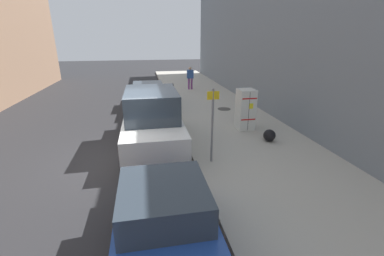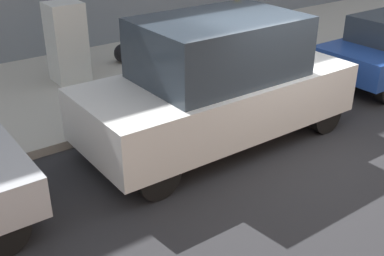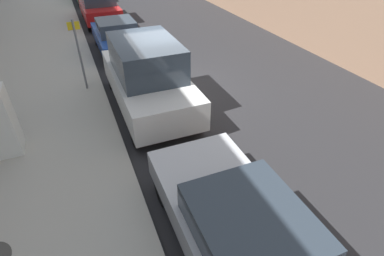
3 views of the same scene
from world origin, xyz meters
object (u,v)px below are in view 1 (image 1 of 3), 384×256
street_sign_post (212,122)px  pedestrian_walking_far (190,77)px  fire_hydrant (172,88)px  parked_van_white (152,120)px  discarded_refrigerator (245,109)px  trash_bag (269,135)px  parked_sedan_silver (148,96)px  parked_hatchback_blue (165,225)px

street_sign_post → pedestrian_walking_far: size_ratio=1.40×
fire_hydrant → pedestrian_walking_far: (-1.51, -1.46, 0.56)m
pedestrian_walking_far → parked_van_white: 10.52m
discarded_refrigerator → trash_bag: 1.68m
discarded_refrigerator → street_sign_post: 3.51m
fire_hydrant → parked_sedan_silver: size_ratio=0.16×
fire_hydrant → parked_van_white: 8.75m
trash_bag → parked_van_white: parked_van_white is taller
parked_hatchback_blue → trash_bag: bearing=-133.1°
trash_bag → fire_hydrant: bearing=-74.1°
parked_sedan_silver → parked_hatchback_blue: bearing=90.0°
parked_sedan_silver → parked_van_white: parked_van_white is taller
discarded_refrigerator → parked_sedan_silver: 6.07m
parked_hatchback_blue → pedestrian_walking_far: bearing=-101.9°
street_sign_post → trash_bag: (-2.55, -1.21, -1.07)m
street_sign_post → parked_sedan_silver: size_ratio=0.50×
parked_van_white → parked_hatchback_blue: size_ratio=1.21×
pedestrian_walking_far → parked_hatchback_blue: size_ratio=0.43×
trash_bag → parked_sedan_silver: size_ratio=0.10×
trash_bag → pedestrian_walking_far: pedestrian_walking_far is taller
street_sign_post → pedestrian_walking_far: 11.88m
fire_hydrant → parked_van_white: bearing=78.9°
fire_hydrant → parked_van_white: size_ratio=0.16×
street_sign_post → parked_van_white: bearing=-45.5°
street_sign_post → parked_van_white: street_sign_post is taller
pedestrian_walking_far → parked_van_white: bearing=-122.6°
fire_hydrant → parked_sedan_silver: (1.68, 2.94, 0.20)m
fire_hydrant → discarded_refrigerator: bearing=106.2°
parked_van_white → pedestrian_walking_far: bearing=-107.7°
discarded_refrigerator → street_sign_post: street_sign_post is taller
street_sign_post → parked_sedan_silver: 7.62m
discarded_refrigerator → parked_hatchback_blue: size_ratio=0.44×
parked_hatchback_blue → discarded_refrigerator: bearing=-122.6°
discarded_refrigerator → parked_hatchback_blue: bearing=57.4°
discarded_refrigerator → trash_bag: (-0.38, 1.52, -0.61)m
parked_van_white → parked_hatchback_blue: parked_van_white is taller
trash_bag → parked_hatchback_blue: 6.26m
discarded_refrigerator → parked_van_white: 4.01m
trash_bag → parked_hatchback_blue: size_ratio=0.12×
parked_hatchback_blue → parked_sedan_silver: bearing=-90.0°
fire_hydrant → street_sign_post: bearing=90.2°
discarded_refrigerator → parked_van_white: size_ratio=0.36×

